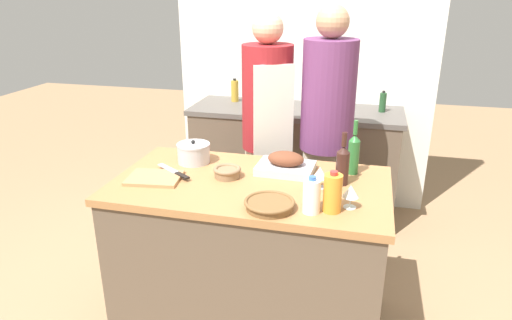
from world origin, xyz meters
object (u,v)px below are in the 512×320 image
Objects in this scene: knife_chef at (174,172)px; condiment_bottle_extra at (235,91)px; wicker_basket at (269,204)px; person_cook_aproned at (267,129)px; juice_jug at (333,193)px; milk_jug at (312,196)px; wine_bottle_green at (343,164)px; condiment_bottle_short at (250,100)px; roasting_pan at (286,164)px; stock_pot at (194,153)px; person_cook_guest at (327,129)px; wine_glass_left at (351,192)px; wine_glass_right at (320,173)px; mixing_bowl at (227,172)px; wine_bottle_dark at (354,153)px; condiment_bottle_tall at (383,102)px; cutting_board at (154,178)px.

condiment_bottle_extra is at bearing 94.57° from knife_chef.
person_cook_aproned is at bearing 103.37° from wicker_basket.
juice_jug reaches higher than milk_jug.
condiment_bottle_short is (-0.83, 1.25, 0.01)m from wine_bottle_green.
roasting_pan is at bearing -63.10° from condiment_bottle_extra.
condiment_bottle_extra reaches higher than stock_pot.
wine_glass_left is at bearing -78.93° from person_cook_guest.
roasting_pan is 1.13× the size of wine_bottle_green.
juice_jug is 0.10m from milk_jug.
wine_bottle_green is 0.16× the size of person_cook_guest.
condiment_bottle_extra reaches higher than knife_chef.
stock_pot reaches higher than knife_chef.
juice_jug is at bearing 20.14° from milk_jug.
person_cook_guest reaches higher than milk_jug.
knife_chef is (-0.59, -0.20, -0.02)m from roasting_pan.
wine_glass_right is (-0.09, 0.25, -0.01)m from juice_jug.
roasting_pan reaches higher than mixing_bowl.
milk_jug is at bearing -65.95° from condiment_bottle_short.
knife_chef is at bearing 165.66° from juice_jug.
wine_bottle_green is 2.48× the size of wine_glass_left.
stock_pot is 0.78× the size of knife_chef.
person_cook_aproned is (-0.60, 0.50, -0.06)m from wine_bottle_dark.
wine_bottle_dark is at bearing -50.87° from condiment_bottle_short.
juice_jug is 0.70× the size of wine_bottle_green.
person_cook_aproned is at bearing 118.14° from juice_jug.
knife_chef is (-0.91, -0.10, -0.09)m from wine_bottle_green.
juice_jug is 0.50m from wine_bottle_dark.
condiment_bottle_tall is (0.83, 1.51, 0.08)m from mixing_bowl.
person_cook_aproned reaches higher than wine_bottle_dark.
wicker_basket is 0.84× the size of wine_bottle_green.
condiment_bottle_extra is at bearing 120.35° from wine_glass_right.
wicker_basket is at bearing -15.63° from cutting_board.
roasting_pan reaches higher than wine_glass_right.
wine_glass_right is 1.84m from condiment_bottle_extra.
wicker_basket is at bearing -88.64° from roasting_pan.
condiment_bottle_short reaches higher than juice_jug.
wine_bottle_dark is at bearing 56.90° from wicker_basket.
knife_chef is (-0.97, 0.17, -0.06)m from wine_glass_left.
wine_glass_right is at bearing 88.77° from milk_jug.
mixing_bowl is 0.30m from knife_chef.
knife_chef is 1.46× the size of condiment_bottle_tall.
stock_pot is 1.72m from condiment_bottle_tall.
wine_glass_left is 0.07× the size of person_cook_aproned.
mixing_bowl is 0.09× the size of person_cook_aproned.
wine_glass_left is (0.38, -0.37, 0.04)m from roasting_pan.
mixing_bowl is at bearing -80.53° from condiment_bottle_short.
wine_bottle_green is (0.31, 0.38, 0.09)m from wicker_basket.
milk_jug is at bearing -31.19° from mixing_bowl.
roasting_pan is 0.19× the size of person_cook_aproned.
cutting_board is 1.45m from condiment_bottle_short.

